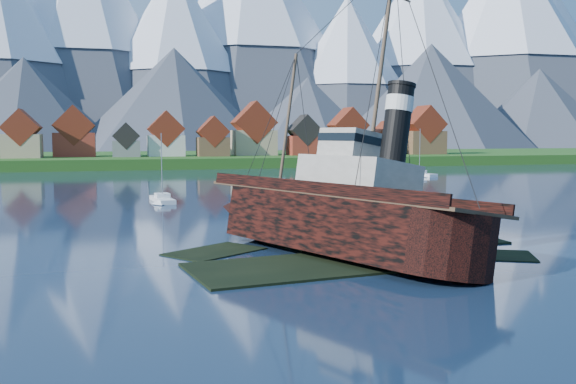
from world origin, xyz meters
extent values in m
plane|color=#16273F|center=(0.00, 0.00, 0.00)|extent=(1400.00, 1400.00, 0.00)
cube|color=black|center=(-3.00, -2.00, -0.32)|extent=(19.08, 11.42, 1.00)
cube|color=black|center=(6.00, 4.00, -0.38)|extent=(15.15, 9.76, 1.00)
cube|color=black|center=(2.00, 9.00, -0.28)|extent=(11.45, 9.06, 1.00)
cube|color=black|center=(12.00, -1.00, -0.42)|extent=(10.27, 8.34, 1.00)
cube|color=black|center=(-9.00, 6.00, -0.40)|extent=(9.42, 8.68, 1.00)
cube|color=black|center=(15.00, 5.00, -0.35)|extent=(6.00, 4.00, 1.00)
cube|color=#144213|center=(0.00, 170.00, 0.00)|extent=(600.00, 80.00, 3.20)
cube|color=#3F3D38|center=(0.00, 132.00, 0.00)|extent=(600.00, 2.50, 2.00)
cube|color=tan|center=(-43.00, 150.00, 6.40)|extent=(10.50, 9.00, 6.80)
cube|color=maroon|center=(-43.00, 150.00, 11.69)|extent=(10.69, 9.18, 10.69)
cube|color=maroon|center=(-29.00, 156.00, 6.60)|extent=(12.00, 8.50, 7.20)
cube|color=maroon|center=(-29.00, 156.00, 12.36)|extent=(12.22, 8.67, 12.22)
cube|color=slate|center=(-14.00, 151.00, 5.40)|extent=(8.00, 7.00, 4.80)
cube|color=black|center=(-14.00, 151.00, 9.24)|extent=(8.15, 7.14, 8.15)
cube|color=beige|center=(-2.00, 154.00, 6.20)|extent=(11.00, 9.50, 6.40)
cube|color=maroon|center=(-2.00, 154.00, 11.38)|extent=(11.20, 9.69, 11.20)
cube|color=brown|center=(12.00, 150.00, 5.90)|extent=(9.50, 8.00, 5.80)
cube|color=maroon|center=(12.00, 150.00, 10.51)|extent=(9.67, 8.16, 9.67)
cube|color=tan|center=(26.00, 155.00, 7.00)|extent=(13.50, 10.00, 8.00)
cube|color=maroon|center=(26.00, 155.00, 13.43)|extent=(13.75, 10.20, 13.75)
cube|color=maroon|center=(42.00, 152.00, 6.10)|extent=(10.00, 8.50, 6.20)
cube|color=black|center=(42.00, 152.00, 11.00)|extent=(10.18, 8.67, 10.18)
cube|color=beige|center=(56.00, 149.00, 6.75)|extent=(11.50, 9.00, 7.50)
cube|color=maroon|center=(56.00, 149.00, 12.57)|extent=(11.71, 9.18, 11.71)
cube|color=slate|center=(71.00, 153.00, 5.50)|extent=(9.00, 7.50, 5.00)
cube|color=maroon|center=(71.00, 153.00, 9.62)|extent=(9.16, 7.65, 9.16)
cube|color=brown|center=(84.00, 151.00, 6.90)|extent=(12.50, 10.00, 7.80)
cube|color=maroon|center=(84.00, 151.00, 13.05)|extent=(12.73, 10.20, 12.73)
cone|color=#2D333D|center=(-40.00, 495.00, 88.00)|extent=(210.00, 210.00, 180.00)
cone|color=#2D333D|center=(30.00, 470.00, 70.50)|extent=(170.00, 170.00, 145.00)
cone|color=white|center=(30.00, 470.00, 99.50)|extent=(105.40, 105.40, 87.00)
cone|color=#2D333D|center=(100.00, 515.00, 98.00)|extent=(240.00, 240.00, 200.00)
cone|color=#2D333D|center=(170.00, 460.00, 60.50)|extent=(150.00, 150.00, 125.00)
cone|color=white|center=(170.00, 460.00, 85.50)|extent=(93.00, 93.00, 75.00)
cone|color=#2D333D|center=(250.00, 490.00, 83.00)|extent=(200.00, 200.00, 170.00)
cone|color=white|center=(250.00, 490.00, 117.00)|extent=(124.00, 124.00, 102.00)
cone|color=#2D333D|center=(330.00, 475.00, 93.00)|extent=(230.00, 230.00, 190.00)
cone|color=#2D333D|center=(400.00, 505.00, 75.50)|extent=(180.00, 180.00, 155.00)
cone|color=white|center=(400.00, 505.00, 106.50)|extent=(111.60, 111.60, 93.00)
cone|color=#2D333D|center=(-70.00, 374.00, 27.00)|extent=(120.00, 120.00, 58.00)
cone|color=#2D333D|center=(20.00, 369.00, 31.00)|extent=(136.00, 136.00, 66.00)
cone|color=#2D333D|center=(110.00, 373.00, 23.00)|extent=(110.00, 110.00, 50.00)
cone|color=#2D333D|center=(200.00, 370.00, 35.50)|extent=(150.00, 150.00, 75.00)
cone|color=#2D333D|center=(290.00, 371.00, 28.00)|extent=(124.00, 124.00, 60.00)
cube|color=black|center=(0.60, 2.50, 2.42)|extent=(7.56, 21.76, 4.53)
cone|color=black|center=(0.60, 16.62, 2.42)|extent=(7.56, 7.56, 7.56)
cylinder|color=black|center=(0.60, -8.38, 2.42)|extent=(7.56, 7.56, 4.53)
cube|color=#4C3826|center=(0.60, 2.50, 4.79)|extent=(7.41, 28.71, 0.27)
cube|color=black|center=(-3.03, 2.50, 5.28)|extent=(0.22, 27.81, 0.97)
cube|color=black|center=(4.23, 2.50, 5.28)|extent=(0.22, 27.81, 0.97)
cube|color=#ADA89E|center=(0.60, 0.88, 6.41)|extent=(5.61, 9.18, 3.24)
cube|color=#ADA89E|center=(0.60, 1.96, 9.22)|extent=(3.89, 4.32, 2.37)
cylinder|color=black|center=(0.60, -2.68, 11.05)|extent=(2.05, 2.05, 6.05)
cylinder|color=silver|center=(0.60, -2.68, 12.56)|extent=(2.16, 2.16, 1.19)
cylinder|color=#473828|center=(0.60, 11.14, 11.38)|extent=(0.30, 0.30, 12.95)
cylinder|color=#473828|center=(0.60, -0.20, 17.42)|extent=(0.35, 0.35, 14.03)
cube|color=white|center=(52.21, 90.11, 0.10)|extent=(4.91, 10.35, 1.20)
cube|color=white|center=(52.21, 90.11, 1.05)|extent=(2.83, 3.27, 0.70)
cylinder|color=gray|center=(52.21, 90.11, 5.92)|extent=(0.14, 0.14, 10.44)
cube|color=white|center=(-10.52, 47.86, 0.09)|extent=(3.33, 9.12, 1.09)
cube|color=white|center=(-10.52, 47.86, 0.96)|extent=(2.26, 2.72, 0.64)
cylinder|color=gray|center=(-10.52, 47.86, 5.38)|extent=(0.13, 0.13, 9.49)
camera|label=1|loc=(-16.94, -47.85, 10.15)|focal=40.00mm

